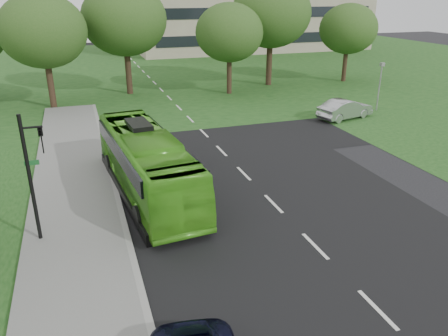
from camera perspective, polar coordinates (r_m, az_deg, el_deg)
The scene contains 11 objects.
ground at distance 19.75m, azimuth 8.92°, elevation -7.14°, with size 160.00×160.00×0.00m, color black.
street_surfaces at distance 39.88m, azimuth -6.71°, elevation 8.08°, with size 120.00×120.00×0.15m.
tree_park_a at distance 40.89m, azimuth -22.59°, elevation 16.19°, with size 7.22×7.22×9.59m.
tree_park_b at distance 44.69m, azimuth -12.91°, elevation 18.40°, with size 8.04×8.04×10.54m.
tree_park_c at distance 43.86m, azimuth 0.71°, elevation 17.26°, with size 6.54×6.54×8.68m.
tree_park_d at distance 48.44m, azimuth 6.16°, elevation 19.45°, with size 8.33×8.33×11.01m.
tree_park_e at distance 52.20m, azimuth 15.94°, elevation 17.07°, with size 6.34×6.34×8.45m.
bus at distance 22.11m, azimuth -10.07°, elevation 0.63°, with size 2.68×11.46×3.19m, color #53B725.
sedan at distance 36.70m, azimuth 15.54°, elevation 7.44°, with size 1.68×4.82×1.59m, color #B3B4B8.
traffic_light at distance 18.41m, azimuth -23.66°, elevation -0.19°, with size 0.86×0.22×5.37m.
camera_pole at distance 39.81m, azimuth 19.73°, elevation 10.76°, with size 0.41×0.38×4.06m.
Camera 1 is at (-8.34, -15.15, 9.54)m, focal length 35.00 mm.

